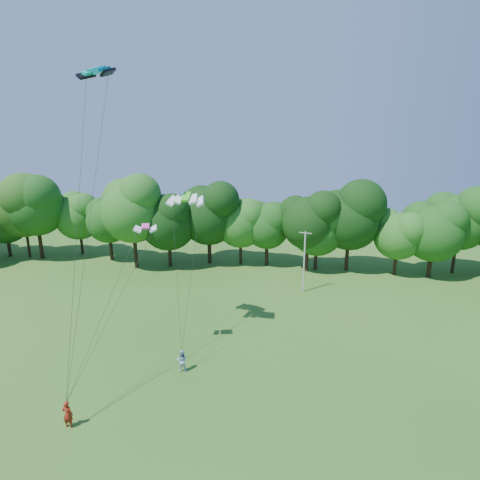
# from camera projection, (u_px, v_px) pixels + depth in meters

# --- Properties ---
(utility_pole) EXTENTS (1.38, 0.47, 7.08)m
(utility_pole) POSITION_uv_depth(u_px,v_px,m) (304.00, 261.00, 42.01)
(utility_pole) COLOR #AFAEA6
(utility_pole) RESTS_ON ground
(kite_flyer_left) EXTENTS (0.64, 0.43, 1.74)m
(kite_flyer_left) POSITION_uv_depth(u_px,v_px,m) (68.00, 414.00, 22.11)
(kite_flyer_left) COLOR maroon
(kite_flyer_left) RESTS_ON ground
(kite_flyer_right) EXTENTS (0.85, 0.67, 1.68)m
(kite_flyer_right) POSITION_uv_depth(u_px,v_px,m) (182.00, 360.00, 27.69)
(kite_flyer_right) COLOR #A8C4EA
(kite_flyer_right) RESTS_ON ground
(kite_teal) EXTENTS (3.10, 2.22, 0.61)m
(kite_teal) POSITION_uv_depth(u_px,v_px,m) (96.00, 69.00, 25.97)
(kite_teal) COLOR #05A5AA
(kite_teal) RESTS_ON ground
(kite_green) EXTENTS (2.94, 1.38, 0.68)m
(kite_green) POSITION_uv_depth(u_px,v_px,m) (186.00, 197.00, 29.88)
(kite_green) COLOR #46DD21
(kite_green) RESTS_ON ground
(kite_pink) EXTENTS (1.85, 1.26, 0.31)m
(kite_pink) POSITION_uv_depth(u_px,v_px,m) (145.00, 226.00, 27.49)
(kite_pink) COLOR #F343A5
(kite_pink) RESTS_ON ground
(tree_back_west) EXTENTS (9.39, 9.39, 13.66)m
(tree_back_west) POSITION_uv_depth(u_px,v_px,m) (22.00, 201.00, 53.90)
(tree_back_west) COLOR #342514
(tree_back_west) RESTS_ON ground
(tree_back_center) EXTENTS (7.60, 7.60, 11.06)m
(tree_back_center) POSITION_uv_depth(u_px,v_px,m) (309.00, 220.00, 48.16)
(tree_back_center) COLOR #331D13
(tree_back_center) RESTS_ON ground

